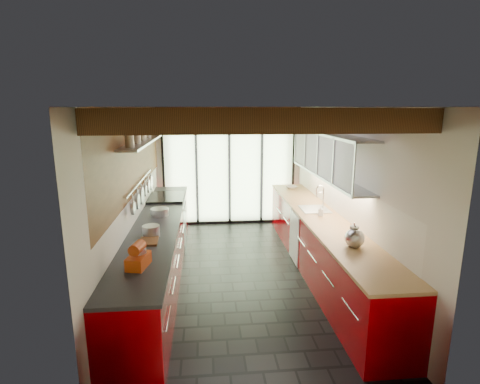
{
  "coord_description": "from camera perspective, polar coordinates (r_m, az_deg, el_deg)",
  "views": [
    {
      "loc": [
        -0.54,
        -5.5,
        2.6
      ],
      "look_at": [
        0.02,
        0.4,
        1.25
      ],
      "focal_mm": 28.0,
      "sensor_mm": 36.0,
      "label": 1
    }
  ],
  "objects": [
    {
      "name": "kettle",
      "position": [
        4.82,
        17.07,
        -6.57
      ],
      "size": [
        0.3,
        0.33,
        0.29
      ],
      "color": "silver",
      "rests_on": "right_counter"
    },
    {
      "name": "range_stove",
      "position": [
        7.3,
        -10.99,
        -4.36
      ],
      "size": [
        0.66,
        0.9,
        0.97
      ],
      "color": "silver",
      "rests_on": "ground"
    },
    {
      "name": "pot_large",
      "position": [
        5.13,
        -13.4,
        -5.78
      ],
      "size": [
        0.25,
        0.25,
        0.14
      ],
      "primitive_type": "cylinder",
      "rotation": [
        0.0,
        0.0,
        -0.08
      ],
      "color": "silver",
      "rests_on": "left_counter"
    },
    {
      "name": "left_counter",
      "position": [
        5.94,
        -12.29,
        -8.56
      ],
      "size": [
        0.68,
        5.0,
        0.92
      ],
      "color": "#920005",
      "rests_on": "ground"
    },
    {
      "name": "cutting_board",
      "position": [
        4.93,
        -13.74,
        -7.32
      ],
      "size": [
        0.24,
        0.33,
        0.03
      ],
      "primitive_type": "cube",
      "rotation": [
        0.0,
        0.0,
        0.04
      ],
      "color": "brown",
      "rests_on": "left_counter"
    },
    {
      "name": "sink_assembly",
      "position": [
        6.39,
        11.4,
        -2.3
      ],
      "size": [
        0.45,
        0.52,
        0.43
      ],
      "color": "silver",
      "rests_on": "right_counter"
    },
    {
      "name": "left_wall_fixtures",
      "position": [
        5.88,
        -14.53,
        4.63
      ],
      "size": [
        0.28,
        2.6,
        0.96
      ],
      "color": "silver",
      "rests_on": "ground"
    },
    {
      "name": "ceiling_beams",
      "position": [
        5.9,
        -0.18,
        11.5
      ],
      "size": [
        3.14,
        5.06,
        4.9
      ],
      "color": "#593316",
      "rests_on": "ground"
    },
    {
      "name": "glass_door",
      "position": [
        8.26,
        -1.64,
        6.3
      ],
      "size": [
        2.95,
        0.1,
        2.9
      ],
      "color": "#C6EAAD",
      "rests_on": "ground"
    },
    {
      "name": "upper_cabinets_right",
      "position": [
        6.17,
        13.31,
        5.51
      ],
      "size": [
        0.34,
        3.0,
        3.0
      ],
      "color": "silver",
      "rests_on": "ground"
    },
    {
      "name": "room_shell",
      "position": [
        5.6,
        0.18,
        3.12
      ],
      "size": [
        5.5,
        5.5,
        5.5
      ],
      "color": "silver",
      "rests_on": "ground"
    },
    {
      "name": "stand_mixer",
      "position": [
        4.21,
        -15.23,
        -9.49
      ],
      "size": [
        0.24,
        0.35,
        0.29
      ],
      "color": "#BD3F0F",
      "rests_on": "left_counter"
    },
    {
      "name": "bowl",
      "position": [
        7.96,
        7.85,
        0.73
      ],
      "size": [
        0.28,
        0.28,
        0.05
      ],
      "primitive_type": "imported",
      "rotation": [
        0.0,
        0.0,
        0.3
      ],
      "color": "silver",
      "rests_on": "right_counter"
    },
    {
      "name": "ground",
      "position": [
        6.1,
        0.17,
        -12.37
      ],
      "size": [
        5.5,
        5.5,
        0.0
      ],
      "primitive_type": "plane",
      "color": "black",
      "rests_on": "ground"
    },
    {
      "name": "paper_towel",
      "position": [
        4.84,
        16.94,
        -6.44
      ],
      "size": [
        0.13,
        0.13,
        0.3
      ],
      "color": "white",
      "rests_on": "right_counter"
    },
    {
      "name": "pot_small",
      "position": [
        6.07,
        -12.14,
        -2.97
      ],
      "size": [
        0.38,
        0.38,
        0.11
      ],
      "primitive_type": "cylinder",
      "rotation": [
        0.0,
        0.0,
        -0.39
      ],
      "color": "silver",
      "rests_on": "left_counter"
    },
    {
      "name": "right_counter",
      "position": [
        6.17,
        12.14,
        -7.74
      ],
      "size": [
        0.68,
        5.0,
        0.92
      ],
      "color": "#920005",
      "rests_on": "ground"
    },
    {
      "name": "soap_bottle",
      "position": [
        6.04,
        12.23,
        -2.78
      ],
      "size": [
        0.1,
        0.1,
        0.17
      ],
      "primitive_type": "imported",
      "rotation": [
        0.0,
        0.0,
        -0.4
      ],
      "color": "silver",
      "rests_on": "right_counter"
    }
  ]
}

